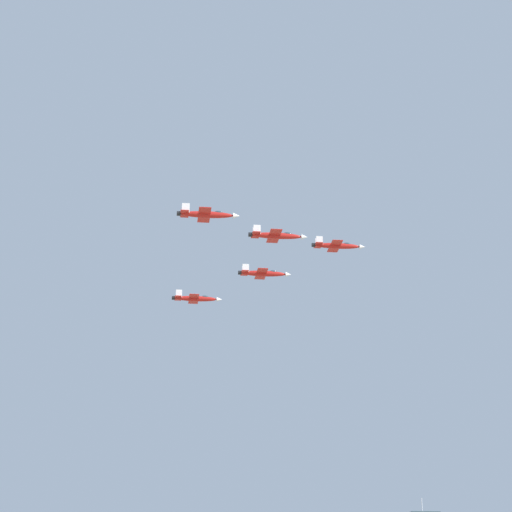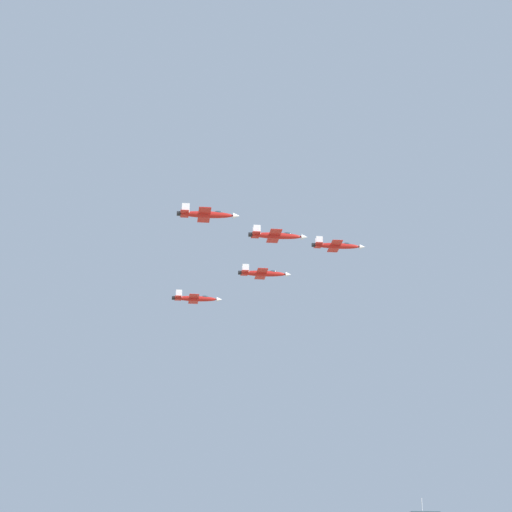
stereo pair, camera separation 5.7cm
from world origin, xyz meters
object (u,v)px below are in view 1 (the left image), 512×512
at_px(jet_lead, 337,246).
at_px(jet_left_wingman, 264,273).
at_px(jet_right_wingman, 277,236).
at_px(jet_left_outer, 196,298).
at_px(jet_right_outer, 207,214).

xyz_separation_m(jet_lead, jet_left_wingman, (15.81, 18.45, -3.01)).
xyz_separation_m(jet_left_wingman, jet_right_wingman, (-31.47, 0.13, -1.14)).
bearing_deg(jet_left_wingman, jet_left_outer, 139.13).
distance_m(jet_lead, jet_right_outer, 48.95).
bearing_deg(jet_left_outer, jet_right_wingman, -69.13).
bearing_deg(jet_right_outer, jet_left_outer, 89.80).
bearing_deg(jet_lead, jet_right_wingman, -139.75).
xyz_separation_m(jet_lead, jet_right_outer, (-31.33, 37.15, -5.87)).
bearing_deg(jet_lead, jet_left_wingman, 139.52).
distance_m(jet_left_outer, jet_right_outer, 62.95).
relative_size(jet_right_wingman, jet_right_outer, 1.02).
height_order(jet_lead, jet_right_outer, jet_lead).
height_order(jet_left_wingman, jet_left_outer, jet_left_wingman).
relative_size(jet_left_wingman, jet_right_outer, 1.02).
bearing_deg(jet_right_wingman, jet_left_outer, 110.31).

